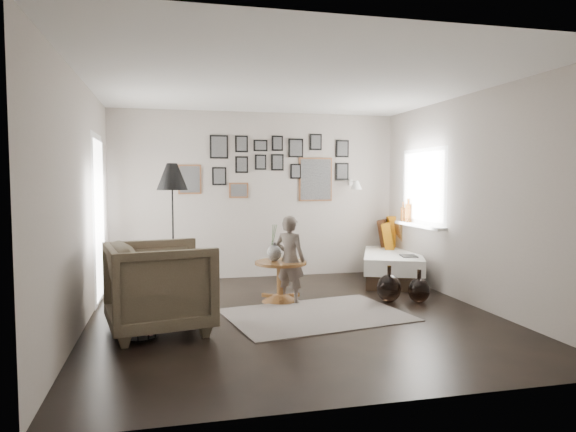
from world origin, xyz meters
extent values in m
plane|color=black|center=(0.00, 0.00, 0.00)|extent=(4.80, 4.80, 0.00)
plane|color=#A89E93|center=(0.00, 2.40, 1.30)|extent=(4.50, 0.00, 4.50)
plane|color=#A89E93|center=(0.00, -2.40, 1.30)|extent=(4.50, 0.00, 4.50)
plane|color=#A89E93|center=(-2.25, 0.00, 1.30)|extent=(0.00, 4.80, 4.80)
plane|color=#A89E93|center=(2.25, 0.00, 1.30)|extent=(0.00, 4.80, 4.80)
plane|color=white|center=(0.00, 0.00, 2.60)|extent=(4.80, 4.80, 0.00)
plane|color=white|center=(-2.23, 1.20, 1.05)|extent=(0.00, 2.14, 2.14)
plane|color=white|center=(-2.23, 1.20, 1.05)|extent=(0.00, 1.88, 1.88)
plane|color=white|center=(-2.23, 1.20, 1.05)|extent=(0.00, 1.93, 1.93)
plane|color=white|center=(2.23, 1.20, 1.45)|extent=(0.00, 1.30, 1.30)
plane|color=white|center=(2.23, 1.20, 1.45)|extent=(0.00, 1.14, 1.14)
cube|color=white|center=(2.17, 1.20, 0.88)|extent=(0.15, 1.32, 0.04)
cylinder|color=#8C4C14|center=(2.17, 1.55, 1.04)|extent=(0.10, 0.10, 0.28)
cylinder|color=#8C4C14|center=(2.17, 1.72, 1.01)|extent=(0.08, 0.08, 0.22)
cube|color=brown|center=(-1.05, 2.38, 1.55)|extent=(0.35, 0.03, 0.45)
cube|color=black|center=(-1.05, 2.37, 1.55)|extent=(0.30, 0.01, 0.40)
cube|color=black|center=(-0.60, 2.38, 2.05)|extent=(0.28, 0.03, 0.36)
cube|color=black|center=(-0.60, 2.37, 2.05)|extent=(0.23, 0.01, 0.31)
cube|color=black|center=(-0.60, 2.38, 1.60)|extent=(0.22, 0.03, 0.28)
cube|color=black|center=(-0.60, 2.37, 1.60)|extent=(0.17, 0.01, 0.23)
cube|color=black|center=(-0.25, 2.38, 2.10)|extent=(0.20, 0.03, 0.26)
cube|color=black|center=(-0.25, 2.37, 2.10)|extent=(0.15, 0.01, 0.21)
cube|color=black|center=(-0.25, 2.38, 1.78)|extent=(0.20, 0.03, 0.26)
cube|color=black|center=(-0.25, 2.37, 1.78)|extent=(0.15, 0.01, 0.21)
cube|color=black|center=(0.05, 2.38, 2.08)|extent=(0.22, 0.03, 0.18)
cube|color=black|center=(0.05, 2.37, 2.08)|extent=(0.17, 0.01, 0.13)
cube|color=black|center=(0.05, 2.38, 1.82)|extent=(0.18, 0.03, 0.24)
cube|color=black|center=(0.05, 2.37, 1.82)|extent=(0.13, 0.01, 0.19)
cube|color=black|center=(0.32, 2.38, 2.12)|extent=(0.18, 0.03, 0.24)
cube|color=black|center=(0.32, 2.37, 2.12)|extent=(0.13, 0.01, 0.19)
cube|color=black|center=(0.32, 2.38, 1.82)|extent=(0.20, 0.03, 0.26)
cube|color=black|center=(0.32, 2.37, 1.82)|extent=(0.15, 0.01, 0.21)
cube|color=black|center=(0.62, 2.38, 2.05)|extent=(0.24, 0.03, 0.30)
cube|color=black|center=(0.62, 2.37, 2.05)|extent=(0.19, 0.01, 0.25)
cube|color=black|center=(0.62, 2.38, 1.68)|extent=(0.18, 0.03, 0.24)
cube|color=black|center=(0.62, 2.37, 1.68)|extent=(0.13, 0.01, 0.19)
cube|color=brown|center=(0.95, 2.38, 1.55)|extent=(0.55, 0.03, 0.70)
cube|color=black|center=(0.95, 2.37, 1.55)|extent=(0.50, 0.01, 0.65)
cube|color=black|center=(0.95, 2.38, 2.15)|extent=(0.20, 0.03, 0.26)
cube|color=black|center=(0.95, 2.37, 2.15)|extent=(0.15, 0.01, 0.21)
cube|color=black|center=(1.40, 2.38, 2.05)|extent=(0.22, 0.03, 0.28)
cube|color=black|center=(1.40, 2.37, 2.05)|extent=(0.17, 0.01, 0.23)
cube|color=black|center=(1.40, 2.38, 1.68)|extent=(0.22, 0.03, 0.28)
cube|color=black|center=(1.40, 2.37, 1.68)|extent=(0.17, 0.01, 0.23)
cube|color=brown|center=(-0.30, 2.38, 1.38)|extent=(0.30, 0.03, 0.24)
cube|color=black|center=(-0.30, 2.37, 1.38)|extent=(0.25, 0.01, 0.19)
cube|color=white|center=(1.55, 2.37, 1.50)|extent=(0.06, 0.04, 0.10)
cylinder|color=white|center=(1.55, 2.25, 1.52)|extent=(0.02, 0.24, 0.02)
cone|color=white|center=(1.55, 2.12, 1.46)|extent=(0.18, 0.18, 0.14)
cube|color=beige|center=(0.25, -0.07, 0.01)|extent=(2.18, 1.70, 0.01)
cone|color=brown|center=(0.00, 0.68, 0.05)|extent=(0.49, 0.49, 0.09)
cylinder|color=brown|center=(0.00, 0.68, 0.26)|extent=(0.10, 0.10, 0.37)
cylinder|color=brown|center=(0.00, 0.68, 0.50)|extent=(0.65, 0.65, 0.04)
ellipsoid|color=black|center=(-0.08, 0.70, 0.62)|extent=(0.19, 0.19, 0.21)
cylinder|color=black|center=(-0.08, 0.70, 0.74)|extent=(0.06, 0.06, 0.04)
cylinder|color=black|center=(0.11, 0.68, 0.52)|extent=(0.11, 0.11, 0.02)
cube|color=black|center=(2.00, 1.71, 0.11)|extent=(1.44, 2.00, 0.21)
cube|color=silver|center=(2.00, 1.71, 0.32)|extent=(1.51, 2.08, 0.23)
cube|color=#BE6A0A|center=(2.02, 2.47, 0.68)|extent=(0.36, 0.58, 0.54)
cube|color=#331C10|center=(1.88, 2.37, 0.65)|extent=(0.42, 0.53, 0.48)
cube|color=brown|center=(2.14, 2.22, 0.64)|extent=(0.25, 0.48, 0.46)
cube|color=#BE6A0A|center=(1.94, 2.08, 0.63)|extent=(0.39, 0.49, 0.44)
cube|color=black|center=(2.00, 1.16, 0.45)|extent=(0.27, 0.33, 0.02)
imported|color=brown|center=(-1.47, -0.30, 0.46)|extent=(1.18, 1.16, 0.92)
cube|color=beige|center=(-1.44, -0.25, 0.48)|extent=(0.48, 0.49, 0.19)
cylinder|color=black|center=(-1.32, 1.37, 0.01)|extent=(0.27, 0.27, 0.03)
cylinder|color=black|center=(-1.32, 1.37, 0.78)|extent=(0.02, 0.02, 1.57)
cone|color=black|center=(-1.32, 1.37, 1.58)|extent=(0.41, 0.41, 0.35)
cube|color=black|center=(-1.67, -0.45, 0.18)|extent=(0.22, 0.10, 0.30)
cube|color=beige|center=(-1.64, -0.47, 0.18)|extent=(0.23, 0.18, 0.30)
ellipsoid|color=black|center=(1.32, 0.33, 0.18)|extent=(0.31, 0.31, 0.35)
cylinder|color=black|center=(1.32, 0.33, 0.41)|extent=(0.05, 0.05, 0.11)
ellipsoid|color=black|center=(1.67, 0.21, 0.16)|extent=(0.27, 0.27, 0.31)
cylinder|color=black|center=(1.67, 0.21, 0.37)|extent=(0.05, 0.05, 0.11)
imported|color=#5C5149|center=(0.10, 0.61, 0.55)|extent=(0.47, 0.46, 1.10)
camera|label=1|loc=(-1.38, -5.59, 1.54)|focal=32.00mm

